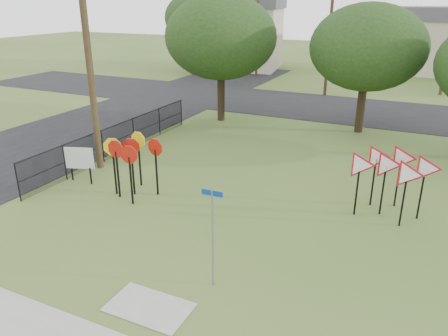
% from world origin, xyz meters
% --- Properties ---
extents(ground, '(140.00, 140.00, 0.00)m').
position_xyz_m(ground, '(0.00, 0.00, 0.00)').
color(ground, '#3E5A21').
extents(street_left, '(8.00, 50.00, 0.02)m').
position_xyz_m(street_left, '(-12.00, 10.00, 0.01)').
color(street_left, black).
rests_on(street_left, ground).
extents(street_far, '(60.00, 8.00, 0.02)m').
position_xyz_m(street_far, '(0.00, 20.00, 0.01)').
color(street_far, black).
rests_on(street_far, ground).
extents(curb_pad, '(2.00, 1.20, 0.02)m').
position_xyz_m(curb_pad, '(0.00, -2.40, 0.01)').
color(curb_pad, gray).
rests_on(curb_pad, ground).
extents(street_name_sign, '(0.55, 0.05, 2.67)m').
position_xyz_m(street_name_sign, '(0.97, -0.92, 1.55)').
color(street_name_sign, gray).
rests_on(street_name_sign, ground).
extents(stop_sign_cluster, '(2.08, 1.65, 2.22)m').
position_xyz_m(stop_sign_cluster, '(-4.23, 2.76, 1.67)').
color(stop_sign_cluster, black).
rests_on(stop_sign_cluster, ground).
extents(yield_sign_cluster, '(2.96, 1.65, 2.33)m').
position_xyz_m(yield_sign_cluster, '(4.54, 5.18, 1.71)').
color(yield_sign_cluster, black).
rests_on(yield_sign_cluster, ground).
extents(info_board, '(1.12, 0.42, 1.46)m').
position_xyz_m(info_board, '(-6.86, 2.86, 0.97)').
color(info_board, black).
rests_on(info_board, ground).
extents(utility_pole_main, '(3.55, 0.33, 10.00)m').
position_xyz_m(utility_pole_main, '(-7.24, 4.50, 5.21)').
color(utility_pole_main, '#463620').
rests_on(utility_pole_main, ground).
extents(far_pole_a, '(1.40, 0.24, 9.00)m').
position_xyz_m(far_pole_a, '(-2.00, 24.00, 4.60)').
color(far_pole_a, '#463620').
rests_on(far_pole_a, ground).
extents(far_pole_c, '(1.40, 0.24, 9.00)m').
position_xyz_m(far_pole_c, '(-10.00, 30.00, 4.60)').
color(far_pole_c, '#463620').
rests_on(far_pole_c, ground).
extents(fence_run, '(0.05, 11.55, 1.50)m').
position_xyz_m(fence_run, '(-7.60, 6.25, 0.78)').
color(fence_run, black).
rests_on(fence_run, ground).
extents(house_left, '(10.58, 8.88, 7.20)m').
position_xyz_m(house_left, '(-14.00, 34.00, 3.65)').
color(house_left, beige).
rests_on(house_left, ground).
extents(house_mid, '(8.40, 8.40, 6.20)m').
position_xyz_m(house_mid, '(4.00, 40.00, 3.15)').
color(house_mid, beige).
rests_on(house_mid, ground).
extents(tree_near_left, '(6.40, 6.40, 7.27)m').
position_xyz_m(tree_near_left, '(-6.00, 14.00, 4.86)').
color(tree_near_left, black).
rests_on(tree_near_left, ground).
extents(tree_near_mid, '(6.00, 6.00, 6.80)m').
position_xyz_m(tree_near_mid, '(2.00, 15.00, 4.54)').
color(tree_near_mid, black).
rests_on(tree_near_mid, ground).
extents(tree_far_left, '(6.80, 6.80, 7.73)m').
position_xyz_m(tree_far_left, '(-16.00, 30.00, 5.17)').
color(tree_far_left, black).
rests_on(tree_far_left, ground).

